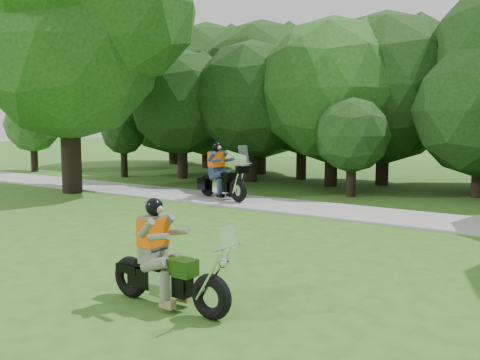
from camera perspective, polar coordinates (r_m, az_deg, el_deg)
The scene contains 6 objects.
ground at distance 7.67m, azimuth -5.41°, elevation -13.17°, with size 100.00×100.00×0.00m, color #355C1A.
walkway at distance 14.56m, azimuth 14.89°, elevation -3.71°, with size 60.00×2.20×0.06m, color gray.
tree_line at distance 21.33m, azimuth 16.90°, elevation 9.44°, with size 36.18×12.91×7.91m.
big_tree_west at distance 19.82m, azimuth -17.28°, elevation 15.55°, with size 8.64×6.56×9.96m.
chopper_motorcycle at distance 7.51m, azimuth -8.19°, elevation -9.20°, with size 2.10×0.56×1.50m.
touring_motorcycle at distance 16.78m, azimuth -2.21°, elevation 0.21°, with size 2.29×1.20×1.79m.
Camera 1 is at (4.57, -5.59, 2.60)m, focal length 40.00 mm.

